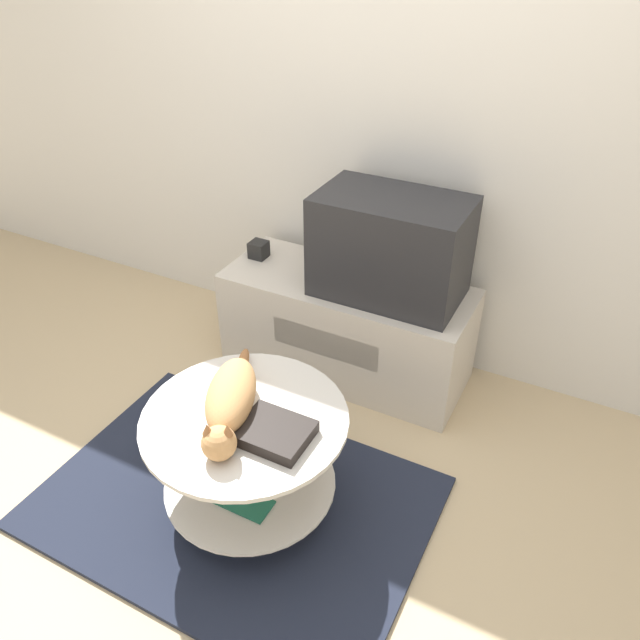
% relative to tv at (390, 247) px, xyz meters
% --- Properties ---
extents(ground_plane, '(12.00, 12.00, 0.00)m').
position_rel_tv_xyz_m(ground_plane, '(-0.21, -1.00, -0.73)').
color(ground_plane, tan).
extents(wall_back, '(8.00, 0.05, 2.60)m').
position_rel_tv_xyz_m(wall_back, '(-0.21, 0.31, 0.57)').
color(wall_back, silver).
rests_on(wall_back, ground_plane).
extents(rug, '(1.49, 1.03, 0.02)m').
position_rel_tv_xyz_m(rug, '(-0.21, -1.00, -0.72)').
color(rug, '#1E2333').
rests_on(rug, ground_plane).
extents(tv_stand, '(1.19, 0.47, 0.50)m').
position_rel_tv_xyz_m(tv_stand, '(-0.20, -0.01, -0.48)').
color(tv_stand, beige).
rests_on(tv_stand, ground_plane).
extents(tv, '(0.65, 0.39, 0.46)m').
position_rel_tv_xyz_m(tv, '(0.00, 0.00, 0.00)').
color(tv, '#232326').
rests_on(tv, tv_stand).
extents(speaker, '(0.08, 0.08, 0.08)m').
position_rel_tv_xyz_m(speaker, '(-0.70, 0.02, -0.19)').
color(speaker, black).
rests_on(speaker, tv_stand).
extents(coffee_table, '(0.73, 0.73, 0.47)m').
position_rel_tv_xyz_m(coffee_table, '(-0.13, -0.99, -0.41)').
color(coffee_table, '#B2B2B7').
rests_on(coffee_table, rug).
extents(dvd_box, '(0.24, 0.20, 0.04)m').
position_rel_tv_xyz_m(dvd_box, '(0.01, -1.03, -0.22)').
color(dvd_box, black).
rests_on(dvd_box, coffee_table).
extents(cat, '(0.31, 0.56, 0.14)m').
position_rel_tv_xyz_m(cat, '(-0.18, -1.00, -0.17)').
color(cat, tan).
rests_on(cat, coffee_table).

